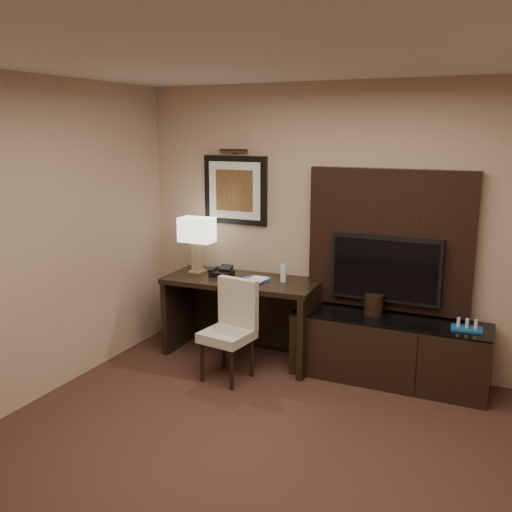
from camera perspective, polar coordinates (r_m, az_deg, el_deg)
The scene contains 17 objects.
floor at distance 3.80m, azimuth -1.35°, elevation -24.12°, with size 4.50×5.00×0.01m, color #361E18.
ceiling at distance 3.08m, azimuth -1.63°, elevation 20.68°, with size 4.50×5.00×0.01m, color silver.
wall_back at distance 5.48m, azimuth 10.28°, elevation 2.77°, with size 4.50×0.01×2.70m, color tan.
desk at distance 5.76m, azimuth -1.41°, elevation -6.23°, with size 1.53×0.65×0.82m, color black.
credenza at distance 5.39m, azimuth 13.08°, elevation -9.13°, with size 1.75×0.48×0.60m, color black.
tv_wall_panel at distance 5.37m, azimuth 13.18°, elevation 1.57°, with size 1.50×0.12×1.30m, color black.
tv at distance 5.32m, azimuth 12.82°, elevation -1.26°, with size 1.00×0.08×0.60m, color black.
artwork at distance 5.88m, azimuth -2.07°, elevation 6.58°, with size 0.70×0.04×0.70m, color black.
picture_light at distance 5.81m, azimuth -2.27°, elevation 10.47°, with size 0.04×0.04×0.30m, color #3D2A13.
desk_chair at distance 5.25m, azimuth -2.92°, elevation -7.87°, with size 0.41×0.48×0.86m, color beige, non-canonical shape.
table_lamp at distance 5.86m, azimuth -5.91°, elevation 1.05°, with size 0.34×0.20×0.56m, color #93845B, non-canonical shape.
desk_phone at distance 5.74m, azimuth -3.43°, elevation -1.50°, with size 0.21×0.19×0.10m, color black, non-canonical shape.
blue_folder at distance 5.52m, azimuth -0.60°, elevation -2.51°, with size 0.24×0.31×0.02m, color #1B49B1.
book at distance 5.57m, azimuth -0.64°, elevation -1.26°, with size 0.17×0.02×0.23m, color #BBB793.
water_bottle at distance 5.51m, azimuth 2.75°, elevation -1.71°, with size 0.06×0.06×0.18m, color silver.
ice_bucket at distance 5.33m, azimuth 11.68°, elevation -4.82°, with size 0.17×0.17×0.19m, color black.
minibar_tray at distance 5.17m, azimuth 20.35°, elevation -6.47°, with size 0.25×0.15×0.09m, color #165193, non-canonical shape.
Camera 1 is at (1.36, -2.72, 2.27)m, focal length 40.00 mm.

